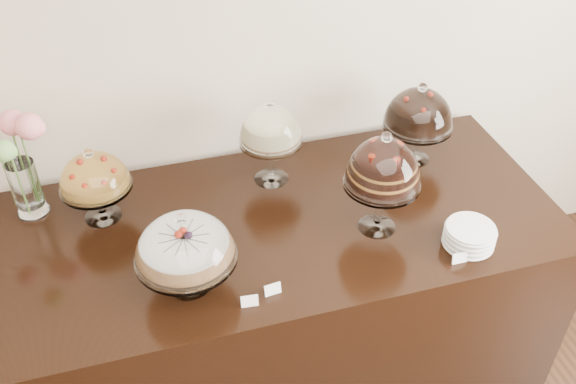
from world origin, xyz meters
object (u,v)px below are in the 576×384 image
object	(u,v)px
cake_stand_dark_choco	(419,112)
plate_stack	(469,236)
flower_vase	(17,158)
cake_stand_choco_layer	(383,167)
cake_stand_cheesecake	(270,128)
cake_stand_sugar_sponge	(184,244)
cake_stand_fruit_tart	(94,176)
display_counter	(285,296)

from	to	relation	value
cake_stand_dark_choco	plate_stack	distance (m)	0.61
cake_stand_dark_choco	flower_vase	size ratio (longest dim) A/B	0.87
cake_stand_choco_layer	cake_stand_cheesecake	bearing A→B (deg)	127.26
cake_stand_choco_layer	flower_vase	world-z (taller)	cake_stand_choco_layer
cake_stand_sugar_sponge	cake_stand_choco_layer	world-z (taller)	cake_stand_choco_layer
cake_stand_dark_choco	cake_stand_fruit_tart	distance (m)	1.36
display_counter	cake_stand_choco_layer	size ratio (longest dim) A/B	4.98
cake_stand_sugar_sponge	flower_vase	world-z (taller)	flower_vase
flower_vase	cake_stand_choco_layer	bearing A→B (deg)	-20.20
cake_stand_sugar_sponge	cake_stand_choco_layer	distance (m)	0.77
cake_stand_cheesecake	flower_vase	distance (m)	0.98
cake_stand_sugar_sponge	display_counter	bearing A→B (deg)	30.40
cake_stand_cheesecake	flower_vase	xyz separation A→B (m)	(-0.98, 0.06, 0.00)
cake_stand_sugar_sponge	cake_stand_cheesecake	xyz separation A→B (m)	(0.44, 0.52, 0.05)
flower_vase	plate_stack	size ratio (longest dim) A/B	2.30
cake_stand_sugar_sponge	plate_stack	xyz separation A→B (m)	(1.05, -0.08, -0.16)
cake_stand_sugar_sponge	cake_stand_dark_choco	world-z (taller)	cake_stand_dark_choco
flower_vase	plate_stack	distance (m)	1.74
cake_stand_fruit_tart	plate_stack	xyz separation A→B (m)	(1.32, -0.55, -0.16)
cake_stand_dark_choco	flower_vase	bearing A→B (deg)	176.71
cake_stand_choco_layer	cake_stand_sugar_sponge	bearing A→B (deg)	-172.04
cake_stand_sugar_sponge	cake_stand_fruit_tart	world-z (taller)	cake_stand_sugar_sponge
cake_stand_choco_layer	cake_stand_fruit_tart	size ratio (longest dim) A/B	1.35
cake_stand_fruit_tart	flower_vase	size ratio (longest dim) A/B	0.75
plate_stack	cake_stand_sugar_sponge	bearing A→B (deg)	175.43
cake_stand_cheesecake	cake_stand_dark_choco	size ratio (longest dim) A/B	1.03
cake_stand_cheesecake	plate_stack	bearing A→B (deg)	-44.75
cake_stand_cheesecake	cake_stand_fruit_tart	world-z (taller)	cake_stand_cheesecake
cake_stand_fruit_tart	plate_stack	size ratio (longest dim) A/B	1.73
cake_stand_dark_choco	cake_stand_fruit_tart	bearing A→B (deg)	-179.23
cake_stand_choco_layer	cake_stand_dark_choco	bearing A→B (deg)	49.28
cake_stand_sugar_sponge	cake_stand_fruit_tart	size ratio (longest dim) A/B	1.08
cake_stand_choco_layer	flower_vase	xyz separation A→B (m)	(-1.30, 0.48, -0.03)
cake_stand_dark_choco	cake_stand_fruit_tart	xyz separation A→B (m)	(-1.36, -0.02, -0.04)
flower_vase	plate_stack	world-z (taller)	flower_vase
cake_stand_choco_layer	cake_stand_dark_choco	xyz separation A→B (m)	(0.33, 0.38, -0.05)
cake_stand_choco_layer	cake_stand_fruit_tart	world-z (taller)	cake_stand_choco_layer
cake_stand_choco_layer	cake_stand_dark_choco	distance (m)	0.51
plate_stack	flower_vase	bearing A→B (deg)	157.27
flower_vase	cake_stand_fruit_tart	bearing A→B (deg)	-22.66
display_counter	cake_stand_dark_choco	bearing A→B (deg)	20.04
display_counter	cake_stand_sugar_sponge	xyz separation A→B (m)	(-0.42, -0.25, 0.65)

